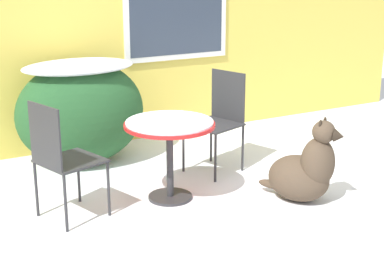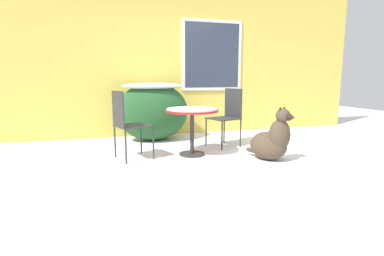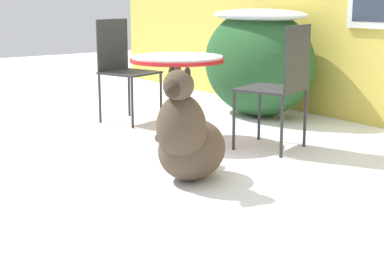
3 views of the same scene
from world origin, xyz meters
TOP-DOWN VIEW (x-y plane):
  - ground_plane at (0.00, 0.00)m, footprint 16.00×16.00m
  - shrub_left at (-0.69, 1.66)m, footprint 1.31×0.87m
  - patio_table at (-0.32, 0.41)m, footprint 0.78×0.78m
  - patio_chair_near_table at (0.44, 0.85)m, footprint 0.57×0.57m
  - patio_chair_far_side at (-1.25, 0.44)m, footprint 0.56×0.56m
  - dog at (0.67, -0.20)m, footprint 0.63×0.70m

SIDE VIEW (x-z plane):
  - ground_plane at x=0.00m, z-range 0.00..0.00m
  - dog at x=0.67m, z-range -0.11..0.66m
  - patio_chair_near_table at x=0.44m, z-range 0.05..1.03m
  - patio_chair_far_side at x=-1.25m, z-range 0.05..1.03m
  - shrub_left at x=-0.69m, z-range 0.04..1.10m
  - patio_table at x=-0.32m, z-range 0.23..0.94m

